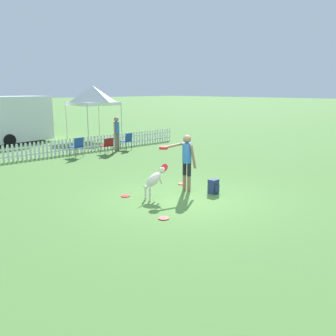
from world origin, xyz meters
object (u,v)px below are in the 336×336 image
at_px(frisbee_near_handler, 164,218).
at_px(frisbee_midfield, 182,184).
at_px(frisbee_near_dog, 125,196).
at_px(backpack_on_grass, 214,187).
at_px(folding_chair_center, 77,145).
at_px(leaping_dog, 155,179).
at_px(equipment_trailer, 7,119).
at_px(spectator_standing, 117,130).
at_px(folding_chair_green_right, 127,140).
at_px(handler_person, 185,156).
at_px(folding_chair_blue_left, 107,145).
at_px(canopy_tent_main, 93,95).

bearing_deg(frisbee_near_handler, frisbee_midfield, 35.65).
bearing_deg(frisbee_near_dog, backpack_on_grass, -37.95).
xyz_separation_m(frisbee_midfield, folding_chair_center, (0.21, 6.76, 0.54)).
distance_m(leaping_dog, frisbee_midfield, 1.92).
height_order(leaping_dog, frisbee_near_handler, leaping_dog).
bearing_deg(equipment_trailer, frisbee_midfield, -96.27).
relative_size(leaping_dog, equipment_trailer, 0.18).
xyz_separation_m(frisbee_near_dog, spectator_standing, (4.77, 6.69, 1.04)).
height_order(frisbee_midfield, equipment_trailer, equipment_trailer).
height_order(frisbee_near_handler, equipment_trailer, equipment_trailer).
bearing_deg(folding_chair_center, frisbee_near_dog, 61.11).
xyz_separation_m(frisbee_near_dog, folding_chair_green_right, (5.40, 6.66, 0.51)).
height_order(handler_person, frisbee_midfield, handler_person).
relative_size(frisbee_near_handler, frisbee_near_dog, 1.00).
relative_size(folding_chair_blue_left, folding_chair_center, 0.85).
height_order(canopy_tent_main, spectator_standing, canopy_tent_main).
distance_m(folding_chair_green_right, spectator_standing, 0.83).
bearing_deg(frisbee_near_dog, handler_person, -25.93).
height_order(handler_person, spectator_standing, spectator_standing).
bearing_deg(canopy_tent_main, frisbee_midfield, -110.72).
bearing_deg(folding_chair_center, handler_person, 75.61).
height_order(backpack_on_grass, canopy_tent_main, canopy_tent_main).
bearing_deg(frisbee_near_handler, folding_chair_center, 71.22).
xyz_separation_m(frisbee_near_dog, equipment_trailer, (1.98, 13.24, 1.39)).
xyz_separation_m(leaping_dog, spectator_standing, (4.29, 7.45, 0.47)).
height_order(folding_chair_center, folding_chair_green_right, folding_chair_center).
bearing_deg(folding_chair_center, backpack_on_grass, 78.87).
height_order(frisbee_near_dog, equipment_trailer, equipment_trailer).
bearing_deg(equipment_trailer, folding_chair_blue_left, -81.79).
xyz_separation_m(frisbee_near_handler, folding_chair_blue_left, (4.45, 8.48, 0.45)).
bearing_deg(folding_chair_center, equipment_trailer, -94.74).
bearing_deg(handler_person, folding_chair_center, -2.50).
distance_m(frisbee_near_handler, folding_chair_center, 9.25).
bearing_deg(folding_chair_blue_left, equipment_trailer, -70.96).
height_order(frisbee_near_dog, canopy_tent_main, canopy_tent_main).
height_order(frisbee_near_dog, frisbee_midfield, same).
height_order(leaping_dog, equipment_trailer, equipment_trailer).
xyz_separation_m(folding_chair_green_right, spectator_standing, (-0.64, 0.03, 0.53)).
distance_m(frisbee_midfield, backpack_on_grass, 1.45).
relative_size(frisbee_near_handler, frisbee_midfield, 1.00).
bearing_deg(folding_chair_green_right, backpack_on_grass, 62.46).
relative_size(folding_chair_center, spectator_standing, 0.54).
bearing_deg(leaping_dog, backpack_on_grass, 65.17).
distance_m(handler_person, equipment_trailer, 14.07).
bearing_deg(handler_person, leaping_dog, 90.60).
xyz_separation_m(handler_person, folding_chair_center, (0.75, 7.39, -0.53)).
bearing_deg(spectator_standing, backpack_on_grass, 56.34).
distance_m(backpack_on_grass, equipment_trailer, 14.90).
distance_m(frisbee_near_handler, equipment_trailer, 15.68).
height_order(frisbee_midfield, spectator_standing, spectator_standing).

